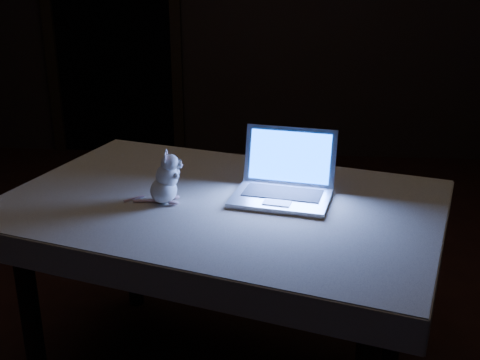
# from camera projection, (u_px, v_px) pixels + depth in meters

# --- Properties ---
(floor) EXTENTS (5.00, 5.00, 0.00)m
(floor) POSITION_uv_depth(u_px,v_px,m) (222.00, 340.00, 2.48)
(floor) COLOR black
(floor) RESTS_ON ground
(doorway) EXTENTS (1.06, 0.36, 2.13)m
(doorway) POSITION_uv_depth(u_px,v_px,m) (112.00, 16.00, 4.53)
(doorway) COLOR black
(doorway) RESTS_ON back_wall
(table) EXTENTS (1.52, 1.21, 0.71)m
(table) POSITION_uv_depth(u_px,v_px,m) (222.00, 294.00, 2.14)
(table) COLOR black
(table) RESTS_ON floor
(tablecloth) EXTENTS (1.63, 1.30, 0.10)m
(tablecloth) POSITION_uv_depth(u_px,v_px,m) (210.00, 214.00, 2.02)
(tablecloth) COLOR beige
(tablecloth) RESTS_ON table
(laptop) EXTENTS (0.37, 0.34, 0.22)m
(laptop) POSITION_uv_depth(u_px,v_px,m) (282.00, 170.00, 1.96)
(laptop) COLOR silver
(laptop) RESTS_ON tablecloth
(plush_mouse) EXTENTS (0.15, 0.15, 0.18)m
(plush_mouse) POSITION_uv_depth(u_px,v_px,m) (163.00, 177.00, 1.96)
(plush_mouse) COLOR white
(plush_mouse) RESTS_ON tablecloth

